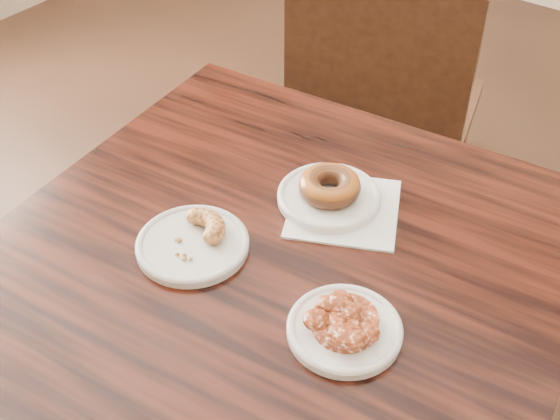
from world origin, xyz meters
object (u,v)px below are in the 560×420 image
Objects in this scene: apple_fritter at (345,320)px; cruller_fragment at (192,235)px; cafe_table at (278,397)px; chair_far at (388,110)px; glazed_donut at (330,186)px.

apple_fritter is 1.23× the size of cruller_fragment.
apple_fritter is 0.28m from cruller_fragment.
cruller_fragment reaches higher than cafe_table.
chair_far is at bearing 114.71° from apple_fritter.
cafe_table is 0.44m from apple_fritter.
glazed_donut is at bearing 87.65° from cafe_table.
glazed_donut reaches higher than cafe_table.
chair_far is 8.54× the size of cruller_fragment.
chair_far is at bearing 110.04° from glazed_donut.
apple_fritter is (0.16, -0.07, 0.40)m from cafe_table.
glazed_donut reaches higher than cruller_fragment.
chair_far reaches higher than cafe_table.
chair_far reaches higher than apple_fritter.
apple_fritter is (0.44, -0.95, 0.33)m from chair_far.
apple_fritter is at bearing 99.98° from chair_far.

